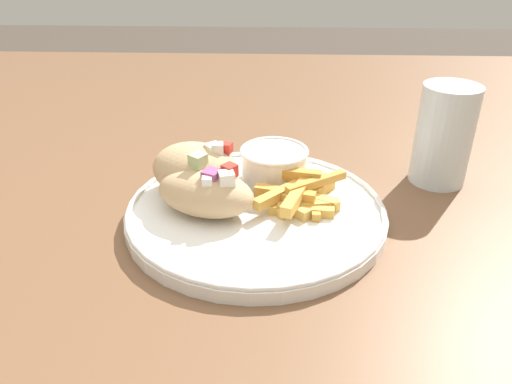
{
  "coord_description": "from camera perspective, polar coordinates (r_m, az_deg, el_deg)",
  "views": [
    {
      "loc": [
        0.01,
        -0.52,
        1.05
      ],
      "look_at": [
        -0.01,
        -0.05,
        0.79
      ],
      "focal_mm": 35.0,
      "sensor_mm": 36.0,
      "label": 1
    }
  ],
  "objects": [
    {
      "name": "water_glass",
      "position": [
        0.65,
        20.61,
        5.63
      ],
      "size": [
        0.07,
        0.07,
        0.12
      ],
      "color": "silver",
      "rests_on": "table"
    },
    {
      "name": "pita_sandwich_near",
      "position": [
        0.53,
        -5.74,
        -0.04
      ],
      "size": [
        0.12,
        0.09,
        0.06
      ],
      "rotation": [
        0.0,
        0.0,
        -0.32
      ],
      "color": "tan",
      "rests_on": "plate"
    },
    {
      "name": "fries_pile",
      "position": [
        0.55,
        5.13,
        -0.43
      ],
      "size": [
        0.1,
        0.1,
        0.03
      ],
      "color": "#E5B251",
      "rests_on": "plate"
    },
    {
      "name": "plate",
      "position": [
        0.55,
        -0.0,
        -2.22
      ],
      "size": [
        0.28,
        0.28,
        0.02
      ],
      "color": "white",
      "rests_on": "table"
    },
    {
      "name": "sauce_ramekin",
      "position": [
        0.59,
        2.07,
        3.32
      ],
      "size": [
        0.08,
        0.08,
        0.04
      ],
      "color": "white",
      "rests_on": "plate"
    },
    {
      "name": "table",
      "position": [
        0.63,
        0.79,
        -5.85
      ],
      "size": [
        1.4,
        1.4,
        0.76
      ],
      "color": "brown",
      "rests_on": "ground_plane"
    },
    {
      "name": "pita_sandwich_far",
      "position": [
        0.57,
        -6.93,
        2.59
      ],
      "size": [
        0.13,
        0.12,
        0.06
      ],
      "rotation": [
        0.0,
        0.0,
        -0.42
      ],
      "color": "tan",
      "rests_on": "plate"
    }
  ]
}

